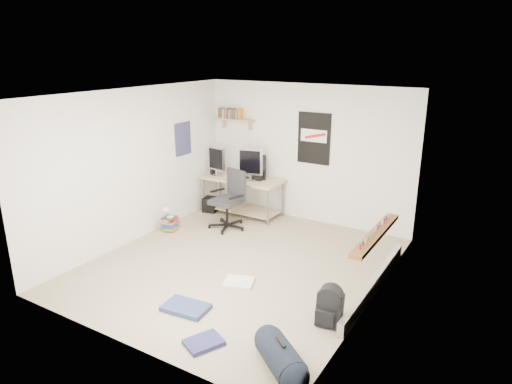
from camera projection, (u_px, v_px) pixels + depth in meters
The scene contains 26 objects.
floor at pixel (239, 264), 6.80m from camera, with size 4.00×4.50×0.01m, color gray.
ceiling at pixel (237, 93), 6.05m from camera, with size 4.00×4.50×0.01m, color white.
back_wall at pixel (306, 154), 8.27m from camera, with size 4.00×0.01×2.50m, color silver.
left_wall at pixel (135, 166), 7.41m from camera, with size 0.01×4.50×2.50m, color silver.
right_wall at pixel (378, 209), 5.44m from camera, with size 0.01×4.50×2.50m, color silver.
desk at pixel (242, 196), 8.77m from camera, with size 1.58×0.69×0.72m, color tan.
monitor_left at pixel (217, 165), 8.73m from camera, with size 0.41×0.10×0.45m, color #AAA9AE.
monitor_right at pixel (251, 168), 8.41m from camera, with size 0.44×0.11×0.48m, color #98999D.
pc_tower at pixel (259, 168), 8.57m from camera, with size 0.19×0.40×0.42m, color black.
keyboard at pixel (245, 178), 8.66m from camera, with size 0.35×0.12×0.02m, color black.
speaker_left at pixel (213, 170), 8.88m from camera, with size 0.09×0.09×0.18m, color black.
speaker_right at pixel (263, 176), 8.52m from camera, with size 0.09×0.09×0.17m, color black.
office_chair at pixel (227, 202), 8.05m from camera, with size 0.69×0.69×1.05m, color #252528.
wall_shelf at pixel (236, 119), 8.73m from camera, with size 0.80×0.22×0.24m, color tan.
poster_back_wall at pixel (314, 138), 8.08m from camera, with size 0.62×0.03×0.92m, color black.
poster_left_wall at pixel (183, 139), 8.31m from camera, with size 0.02×0.42×0.60m, color navy.
window at pixel (383, 186), 5.65m from camera, with size 0.10×1.50×1.26m, color brown.
baseboard_heater at pixel (374, 284), 6.06m from camera, with size 0.08×2.50×0.18m, color #B7B2A8.
backpack at pixel (330, 309), 5.26m from camera, with size 0.29×0.23×0.39m, color black.
duffel_bag at pixel (280, 358), 4.52m from camera, with size 0.31×0.31×0.61m, color black.
tshirt at pixel (239, 282), 6.24m from camera, with size 0.40×0.34×0.04m, color silver.
jeans_a at pixel (186, 308), 5.61m from camera, with size 0.56×0.35×0.06m, color navy.
jeans_b at pixel (204, 342), 4.95m from camera, with size 0.39×0.30×0.05m, color navy.
book_stack at pixel (171, 223), 8.00m from camera, with size 0.48×0.39×0.33m, color olive.
desk_lamp at pixel (170, 211), 7.90m from camera, with size 0.11×0.19×0.19m, color silver.
subwoofer at pixel (210, 205), 8.97m from camera, with size 0.26×0.26×0.29m, color black.
Camera 1 is at (3.40, -5.15, 3.08)m, focal length 32.00 mm.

